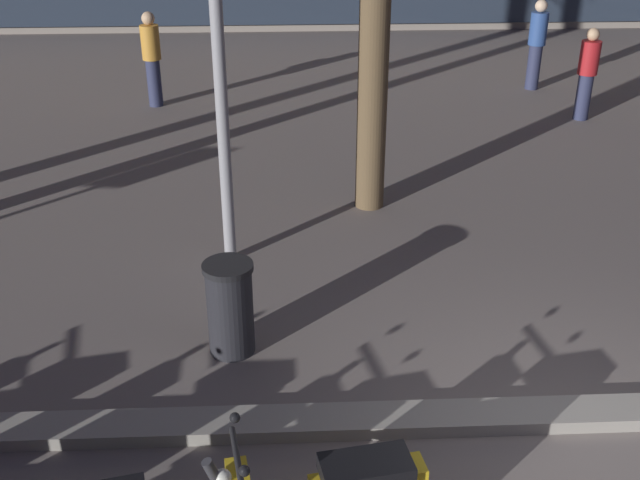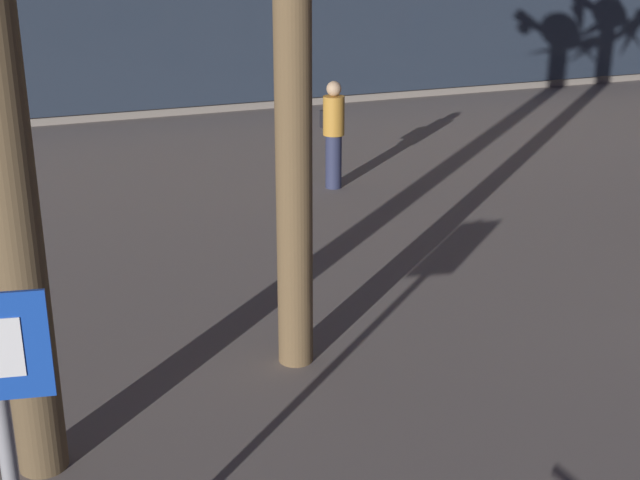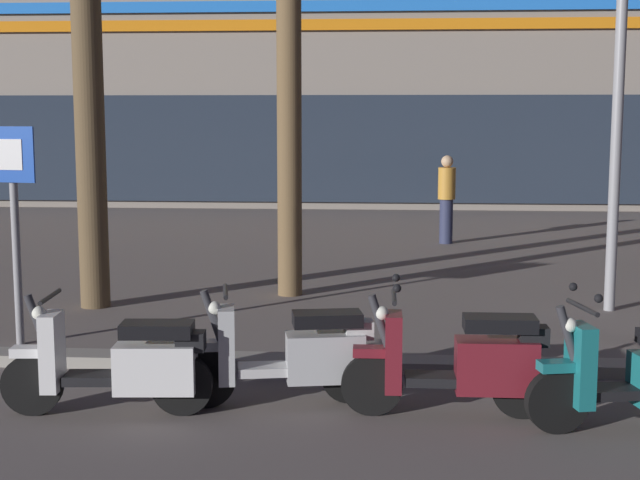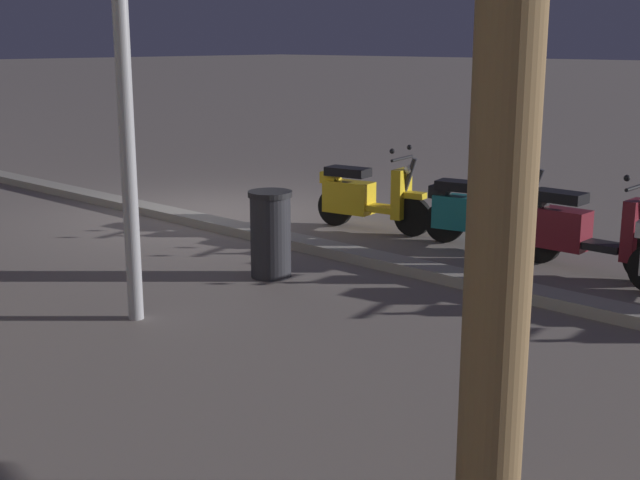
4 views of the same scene
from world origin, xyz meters
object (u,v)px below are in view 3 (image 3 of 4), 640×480
object	(u,v)px
crossing_sign	(14,209)
scooter_white_mid_centre	(123,364)
pedestrian_strolling_near_curb	(446,197)
scooter_maroon_mid_rear	(464,363)
scooter_silver_lead_nearest	(294,355)

from	to	relation	value
crossing_sign	scooter_white_mid_centre	bearing A→B (deg)	-51.09
scooter_white_mid_centre	pedestrian_strolling_near_curb	bearing A→B (deg)	72.43
scooter_maroon_mid_rear	crossing_sign	world-z (taller)	crossing_sign
scooter_white_mid_centre	scooter_silver_lead_nearest	size ratio (longest dim) A/B	1.01
scooter_silver_lead_nearest	pedestrian_strolling_near_curb	distance (m)	10.48
scooter_silver_lead_nearest	crossing_sign	bearing A→B (deg)	149.99
scooter_white_mid_centre	pedestrian_strolling_near_curb	world-z (taller)	pedestrian_strolling_near_curb
scooter_white_mid_centre	pedestrian_strolling_near_curb	xyz separation A→B (m)	(3.38, 10.68, 0.48)
scooter_white_mid_centre	scooter_maroon_mid_rear	bearing A→B (deg)	3.13
scooter_silver_lead_nearest	crossing_sign	world-z (taller)	crossing_sign
scooter_white_mid_centre	scooter_maroon_mid_rear	xyz separation A→B (m)	(2.87, 0.16, 0.02)
scooter_white_mid_centre	scooter_silver_lead_nearest	distance (m)	1.47
scooter_silver_lead_nearest	scooter_maroon_mid_rear	size ratio (longest dim) A/B	0.99
scooter_white_mid_centre	pedestrian_strolling_near_curb	distance (m)	11.21
scooter_silver_lead_nearest	pedestrian_strolling_near_curb	size ratio (longest dim) A/B	1.03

